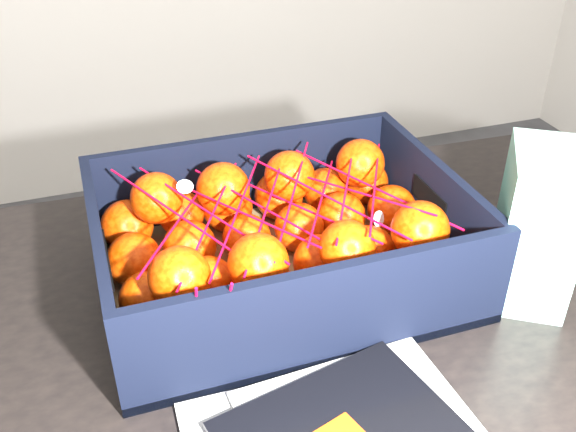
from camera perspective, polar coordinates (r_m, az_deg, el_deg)
name	(u,v)px	position (r m, az deg, el deg)	size (l,w,h in m)	color
table	(289,413)	(0.80, 0.05, -16.80)	(1.23, 0.85, 0.75)	black
produce_crate	(280,252)	(0.80, -0.70, -3.18)	(0.43, 0.32, 0.13)	olive
clementine_heap	(279,239)	(0.79, -0.81, -2.05)	(0.40, 0.30, 0.12)	#E43704
mesh_net	(277,207)	(0.75, -0.98, 0.75)	(0.36, 0.28, 0.09)	red
retail_carton	(537,226)	(0.80, 20.93, -0.81)	(0.08, 0.12, 0.18)	white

